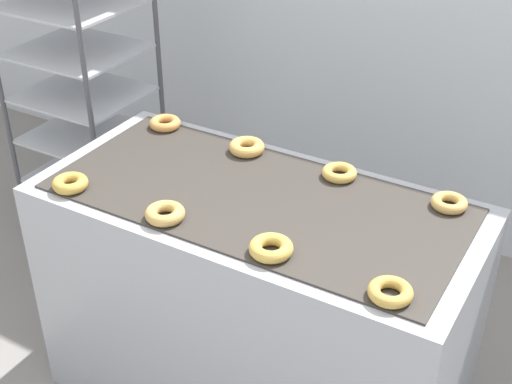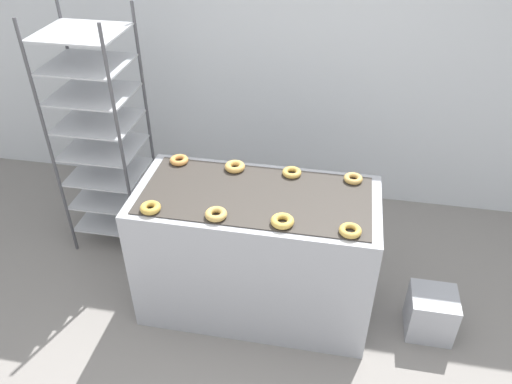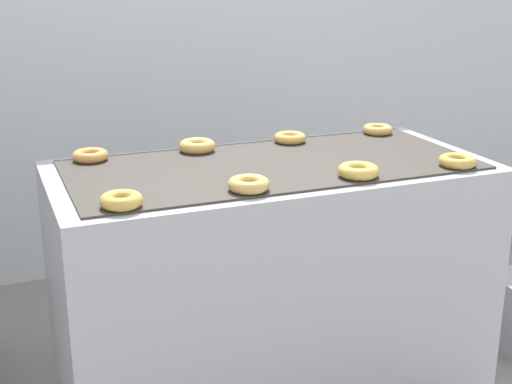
% 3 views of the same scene
% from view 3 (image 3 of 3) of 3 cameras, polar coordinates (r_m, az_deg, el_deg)
% --- Properties ---
extents(wall_back, '(8.00, 0.05, 2.80)m').
position_cam_3_polar(wall_back, '(3.87, -7.65, 14.17)').
color(wall_back, silver).
rests_on(wall_back, ground_plane).
extents(fryer_machine, '(1.55, 0.74, 0.96)m').
position_cam_3_polar(fryer_machine, '(2.69, 1.20, -7.61)').
color(fryer_machine, '#A8AAB2').
rests_on(fryer_machine, ground_plane).
extents(donut_near_left, '(0.13, 0.13, 0.04)m').
position_cam_3_polar(donut_near_left, '(2.10, -10.73, -0.66)').
color(donut_near_left, gold).
rests_on(donut_near_left, fryer_machine).
extents(donut_near_midleft, '(0.13, 0.13, 0.04)m').
position_cam_3_polar(donut_near_midleft, '(2.21, -0.59, 0.63)').
color(donut_near_midleft, tan).
rests_on(donut_near_midleft, fryer_machine).
extents(donut_near_midright, '(0.14, 0.14, 0.04)m').
position_cam_3_polar(donut_near_midright, '(2.38, 8.19, 1.69)').
color(donut_near_midright, gold).
rests_on(donut_near_midright, fryer_machine).
extents(donut_near_right, '(0.13, 0.13, 0.04)m').
position_cam_3_polar(donut_near_right, '(2.58, 15.81, 2.41)').
color(donut_near_right, gold).
rests_on(donut_near_right, fryer_machine).
extents(donut_far_left, '(0.13, 0.13, 0.04)m').
position_cam_3_polar(donut_far_left, '(2.63, -13.11, 2.87)').
color(donut_far_left, '#DC9248').
rests_on(donut_far_left, fryer_machine).
extents(donut_far_midleft, '(0.14, 0.14, 0.04)m').
position_cam_3_polar(donut_far_midleft, '(2.69, -4.73, 3.71)').
color(donut_far_midleft, '#DCA552').
rests_on(donut_far_midleft, fryer_machine).
extents(donut_far_midright, '(0.13, 0.13, 0.04)m').
position_cam_3_polar(donut_far_midright, '(2.83, 2.73, 4.36)').
color(donut_far_midright, gold).
rests_on(donut_far_midright, fryer_machine).
extents(donut_far_right, '(0.12, 0.12, 0.04)m').
position_cam_3_polar(donut_far_right, '(3.01, 9.71, 4.96)').
color(donut_far_right, tan).
rests_on(donut_far_right, fryer_machine).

